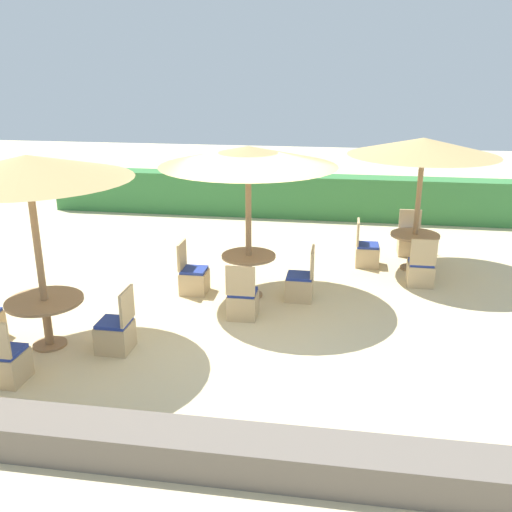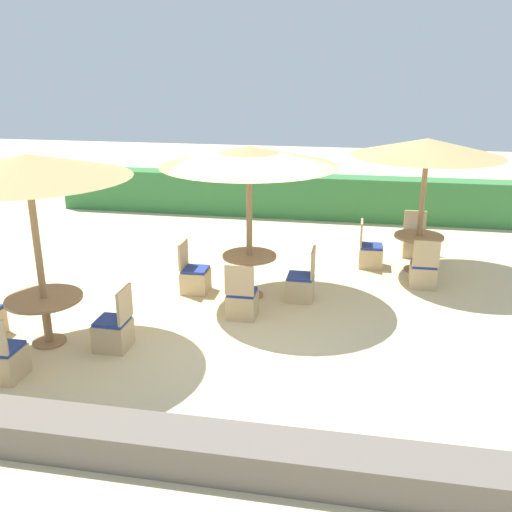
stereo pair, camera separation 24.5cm
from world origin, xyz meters
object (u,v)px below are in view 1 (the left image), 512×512
(patio_chair_front_left_east, at_px, (116,333))
(patio_chair_back_right_west, at_px, (366,253))
(patio_chair_front_left_south, at_px, (5,363))
(round_table_center, at_px, (249,265))
(patio_chair_center_south, at_px, (243,302))
(patio_chair_back_right_north, at_px, (409,242))
(parasol_center, at_px, (248,156))
(patio_chair_center_west, at_px, (193,278))
(patio_chair_back_right_south, at_px, (420,271))
(round_table_front_left, at_px, (46,309))
(patio_chair_center_east, at_px, (300,285))
(parasol_back_right, at_px, (423,147))
(round_table_back_right, at_px, (414,243))
(parasol_front_left, at_px, (27,168))

(patio_chair_front_left_east, bearing_deg, patio_chair_back_right_west, -40.48)
(patio_chair_front_left_south, distance_m, round_table_center, 4.19)
(patio_chair_center_south, bearing_deg, patio_chair_back_right_north, 51.57)
(parasol_center, xyz_separation_m, patio_chair_center_west, (-0.99, -0.01, -2.17))
(patio_chair_back_right_south, bearing_deg, patio_chair_center_south, -147.45)
(patio_chair_back_right_north, distance_m, patio_chair_center_west, 4.86)
(round_table_front_left, bearing_deg, patio_chair_back_right_north, 42.66)
(parasol_center, relative_size, patio_chair_center_east, 3.15)
(parasol_back_right, height_order, patio_chair_back_right_west, parasol_back_right)
(parasol_back_right, height_order, round_table_center, parasol_back_right)
(patio_chair_center_east, bearing_deg, round_table_back_right, -47.64)
(parasol_back_right, relative_size, round_table_back_right, 2.97)
(patio_chair_front_left_east, relative_size, patio_chair_center_south, 1.00)
(patio_chair_center_west, bearing_deg, patio_chair_center_east, 89.97)
(round_table_center, height_order, patio_chair_center_south, patio_chair_center_south)
(round_table_center, distance_m, patio_chair_center_south, 0.95)
(parasol_back_right, distance_m, round_table_back_right, 1.86)
(parasol_front_left, distance_m, round_table_back_right, 7.19)
(patio_chair_center_east, bearing_deg, patio_chair_front_left_south, 133.51)
(parasol_back_right, relative_size, patio_chair_back_right_west, 3.01)
(patio_chair_back_right_west, bearing_deg, patio_chair_center_west, -57.67)
(patio_chair_back_right_west, relative_size, patio_chair_center_south, 1.00)
(parasol_front_left, xyz_separation_m, round_table_back_right, (5.50, 4.16, -2.04))
(round_table_front_left, bearing_deg, patio_chair_center_west, 55.99)
(parasol_back_right, bearing_deg, round_table_front_left, -142.88)
(patio_chair_back_right_south, bearing_deg, patio_chair_back_right_west, 135.51)
(round_table_front_left, height_order, patio_chair_back_right_north, patio_chair_back_right_north)
(patio_chair_front_left_south, height_order, patio_chair_back_right_north, same)
(parasol_back_right, bearing_deg, round_table_back_right, -90.00)
(round_table_front_left, relative_size, patio_chair_back_right_west, 1.16)
(parasol_back_right, bearing_deg, parasol_front_left, -142.88)
(patio_chair_front_left_south, xyz_separation_m, patio_chair_center_west, (1.57, 3.29, 0.00))
(parasol_center, xyz_separation_m, round_table_center, (-0.00, 0.00, -1.87))
(patio_chair_back_right_south, height_order, patio_chair_back_right_west, same)
(round_table_back_right, relative_size, parasol_center, 0.32)
(round_table_center, bearing_deg, patio_chair_center_east, -0.71)
(parasol_center, xyz_separation_m, patio_chair_center_east, (0.90, -0.01, -2.17))
(round_table_front_left, height_order, parasol_center, parasol_center)
(round_table_back_right, height_order, patio_chair_back_right_north, patio_chair_back_right_north)
(parasol_back_right, xyz_separation_m, patio_chair_back_right_south, (0.04, -0.88, -2.13))
(patio_chair_back_right_south, bearing_deg, round_table_front_left, -149.38)
(patio_chair_back_right_south, bearing_deg, parasol_front_left, -149.38)
(patio_chair_front_left_east, relative_size, patio_chair_back_right_west, 1.00)
(patio_chair_back_right_south, bearing_deg, patio_chair_front_left_south, -142.40)
(parasol_back_right, distance_m, patio_chair_center_west, 4.88)
(round_table_back_right, bearing_deg, patio_chair_center_east, -137.64)
(parasol_front_left, bearing_deg, patio_chair_center_south, 28.30)
(patio_chair_front_left_south, height_order, round_table_center, patio_chair_front_left_south)
(round_table_front_left, distance_m, round_table_back_right, 6.90)
(patio_chair_front_left_east, bearing_deg, parasol_back_right, -47.27)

